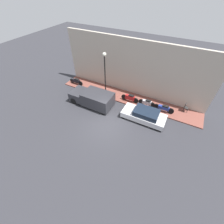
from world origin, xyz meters
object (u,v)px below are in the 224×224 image
object	(u,v)px
scooter_silver	(147,103)
motorcycle_black	(76,81)
motorcycle_blue	(164,108)
cafe_chair	(186,107)
parked_car	(144,115)
streetlamp	(105,68)
motorcycle_red	(130,98)
delivery_van	(92,98)

from	to	relation	value
scooter_silver	motorcycle_black	xyz separation A→B (m)	(0.00, 9.28, -0.02)
motorcycle_blue	motorcycle_black	xyz separation A→B (m)	(0.03, 11.07, -0.01)
scooter_silver	cafe_chair	xyz separation A→B (m)	(1.02, -3.73, 0.11)
parked_car	cafe_chair	world-z (taller)	parked_car
streetlamp	cafe_chair	bearing A→B (deg)	-79.86
motorcycle_black	parked_car	bearing A→B (deg)	-101.45
motorcycle_red	motorcycle_black	distance (m)	7.39
scooter_silver	cafe_chair	distance (m)	3.87
delivery_van	scooter_silver	bearing A→B (deg)	-67.00
motorcycle_red	motorcycle_black	xyz separation A→B (m)	(0.11, 7.39, -0.06)
motorcycle_black	streetlamp	bearing A→B (deg)	-96.12
motorcycle_red	motorcycle_blue	bearing A→B (deg)	-88.89
motorcycle_red	cafe_chair	size ratio (longest dim) A/B	2.09
delivery_van	motorcycle_black	distance (m)	4.54
parked_car	motorcycle_red	world-z (taller)	parked_car
scooter_silver	parked_car	bearing A→B (deg)	-169.07
motorcycle_red	motorcycle_blue	world-z (taller)	motorcycle_red
delivery_van	streetlamp	size ratio (longest dim) A/B	0.94
motorcycle_blue	motorcycle_black	distance (m)	11.07
parked_car	cafe_chair	bearing A→B (deg)	-48.41
parked_car	motorcycle_black	distance (m)	9.85
parked_car	motorcycle_black	xyz separation A→B (m)	(1.96, 9.66, -0.06)
motorcycle_blue	scooter_silver	bearing A→B (deg)	88.90
delivery_van	motorcycle_black	bearing A→B (deg)	59.87
motorcycle_red	motorcycle_black	bearing A→B (deg)	89.18
motorcycle_red	motorcycle_blue	distance (m)	3.68
delivery_van	motorcycle_blue	distance (m)	7.50
delivery_van	cafe_chair	world-z (taller)	delivery_van
delivery_van	motorcycle_black	xyz separation A→B (m)	(2.27, 3.92, -0.30)
motorcycle_blue	cafe_chair	world-z (taller)	cafe_chair
delivery_van	motorcycle_red	distance (m)	4.10
streetlamp	cafe_chair	distance (m)	9.07
cafe_chair	motorcycle_blue	bearing A→B (deg)	118.53
motorcycle_black	streetlamp	world-z (taller)	streetlamp
parked_car	delivery_van	distance (m)	5.75
motorcycle_red	streetlamp	size ratio (longest dim) A/B	0.39
motorcycle_black	streetlamp	xyz separation A→B (m)	(-0.49, -4.56, 3.05)
motorcycle_red	motorcycle_blue	xyz separation A→B (m)	(0.07, -3.68, -0.04)
motorcycle_blue	parked_car	bearing A→B (deg)	143.70
motorcycle_black	cafe_chair	xyz separation A→B (m)	(1.02, -13.01, 0.13)
parked_car	motorcycle_blue	world-z (taller)	parked_car
motorcycle_blue	scooter_silver	world-z (taller)	scooter_silver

